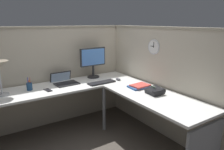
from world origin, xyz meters
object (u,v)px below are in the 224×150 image
cell_phone (48,90)px  office_phone (155,91)px  pen_cup (29,86)px  book_stack (139,86)px  laptop (64,81)px  computer_mouse (118,79)px  wall_clock (154,47)px  keyboard (102,83)px  monitor (93,60)px

cell_phone → office_phone: bearing=-47.1°
pen_cup → book_stack: (1.34, -0.74, -0.03)m
laptop → book_stack: (0.81, -0.82, -0.00)m
laptop → pen_cup: size_ratio=2.23×
cell_phone → computer_mouse: bearing=-13.4°
wall_clock → keyboard: bearing=145.2°
laptop → cell_phone: (-0.32, -0.24, -0.02)m
computer_mouse → keyboard: bearing=-179.2°
laptop → cell_phone: size_ratio=2.78×
laptop → keyboard: (0.47, -0.34, -0.01)m
cell_phone → book_stack: bearing=-35.6°
office_phone → laptop: bearing=125.2°
keyboard → computer_mouse: computer_mouse is taller
laptop → cell_phone: laptop is taller
computer_mouse → pen_cup: bearing=169.0°
monitor → laptop: 0.60m
computer_mouse → wall_clock: size_ratio=0.47×
monitor → pen_cup: 1.09m
pen_cup → office_phone: (1.33, -1.06, -0.02)m
office_phone → wall_clock: 0.70m
keyboard → cell_phone: size_ratio=2.99×
pen_cup → wall_clock: bearing=-23.2°
monitor → cell_phone: (-0.85, -0.28, -0.29)m
book_stack → wall_clock: 0.61m
monitor → pen_cup: monitor is taller
computer_mouse → book_stack: book_stack is taller
computer_mouse → pen_cup: size_ratio=0.58×
computer_mouse → pen_cup: (-1.31, 0.25, 0.04)m
laptop → computer_mouse: size_ratio=3.85×
laptop → keyboard: bearing=-35.7°
cell_phone → book_stack: (1.14, -0.58, 0.02)m
keyboard → pen_cup: (-1.00, 0.26, 0.04)m
laptop → office_phone: size_ratio=1.81×
computer_mouse → office_phone: 0.81m
wall_clock → book_stack: bearing=-171.5°
pen_cup → wall_clock: (1.63, -0.70, 0.51)m
monitor → pen_cup: (-1.06, -0.12, -0.24)m
office_phone → book_stack: size_ratio=0.74×
laptop → book_stack: size_ratio=1.34×
monitor → computer_mouse: monitor is taller
cell_phone → office_phone: 1.45m
computer_mouse → pen_cup: pen_cup is taller
wall_clock → cell_phone: bearing=159.2°
pen_cup → wall_clock: size_ratio=0.82×
keyboard → wall_clock: bearing=-36.8°
monitor → wall_clock: bearing=-54.9°
cell_phone → book_stack: book_stack is taller
book_stack → cell_phone: bearing=152.7°
computer_mouse → office_phone: (0.03, -0.81, 0.02)m
book_stack → laptop: bearing=134.7°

